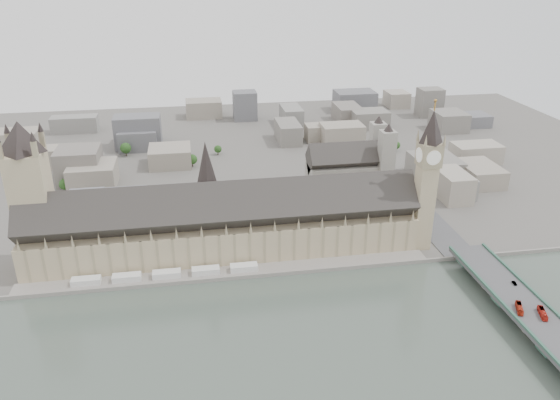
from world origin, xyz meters
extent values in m
plane|color=#595651|center=(0.00, 0.00, 0.00)|extent=(900.00, 900.00, 0.00)
cube|color=gray|center=(0.00, -15.00, 1.50)|extent=(600.00, 1.50, 3.00)
cube|color=gray|center=(0.00, -7.50, 1.00)|extent=(270.00, 15.00, 2.00)
cube|color=silver|center=(-90.00, -7.00, 4.00)|extent=(18.00, 7.00, 4.00)
cube|color=silver|center=(-65.00, -7.00, 4.00)|extent=(18.00, 7.00, 4.00)
cube|color=silver|center=(-40.00, -7.00, 4.00)|extent=(18.00, 7.00, 4.00)
cube|color=silver|center=(-15.00, -7.00, 4.00)|extent=(18.00, 7.00, 4.00)
cube|color=silver|center=(10.00, -7.00, 4.00)|extent=(18.00, 7.00, 4.00)
cube|color=tan|center=(0.00, 20.00, 12.50)|extent=(265.00, 40.00, 25.00)
cube|color=#2E2B29|center=(0.00, 20.00, 35.08)|extent=(265.00, 40.73, 40.73)
cube|color=tan|center=(138.00, 8.00, 31.00)|extent=(12.00, 12.00, 62.00)
cube|color=gray|center=(138.00, 8.00, 70.00)|extent=(14.00, 14.00, 16.00)
cylinder|color=white|center=(145.20, 8.00, 70.00)|extent=(0.60, 10.00, 10.00)
cylinder|color=white|center=(130.80, 8.00, 70.00)|extent=(0.60, 10.00, 10.00)
cylinder|color=white|center=(138.00, 15.20, 70.00)|extent=(10.00, 0.60, 10.00)
cylinder|color=white|center=(138.00, 0.80, 70.00)|extent=(10.00, 0.60, 10.00)
cone|color=black|center=(138.00, 8.00, 89.00)|extent=(17.00, 17.00, 22.00)
cylinder|color=#BD8337|center=(138.00, 8.00, 103.00)|extent=(1.00, 1.00, 6.00)
sphere|color=#BD8337|center=(138.00, 8.00, 106.50)|extent=(2.00, 2.00, 2.00)
cone|color=gray|center=(144.50, 14.50, 82.00)|extent=(2.40, 2.40, 8.00)
cone|color=gray|center=(131.50, 14.50, 82.00)|extent=(2.40, 2.40, 8.00)
cone|color=gray|center=(144.50, 1.50, 82.00)|extent=(2.40, 2.40, 8.00)
cone|color=gray|center=(131.50, 1.50, 82.00)|extent=(2.40, 2.40, 8.00)
cube|color=tan|center=(-122.00, 26.00, 40.00)|extent=(23.00, 23.00, 80.00)
cone|color=black|center=(-122.00, 26.00, 90.00)|extent=(30.00, 30.00, 20.00)
cylinder|color=gray|center=(-10.00, 26.00, 43.00)|extent=(12.00, 12.00, 20.00)
cone|color=black|center=(-10.00, 26.00, 67.00)|extent=(13.00, 13.00, 28.00)
cube|color=#474749|center=(162.00, -87.50, 5.12)|extent=(25.00, 325.00, 10.25)
cube|color=gray|center=(105.00, 95.00, 17.00)|extent=(60.00, 28.00, 34.00)
cube|color=#2E2B29|center=(105.00, 95.00, 39.00)|extent=(60.00, 28.28, 28.28)
cube|color=gray|center=(137.00, 107.00, 32.00)|extent=(12.00, 12.00, 64.00)
cube|color=gray|center=(137.00, 83.00, 32.00)|extent=(12.00, 12.00, 64.00)
imported|color=red|center=(155.56, -89.08, 11.92)|extent=(7.26, 12.11, 3.33)
imported|color=red|center=(165.44, -95.55, 11.93)|extent=(6.52, 12.32, 3.36)
imported|color=gray|center=(167.93, -63.80, 10.97)|extent=(1.85, 4.46, 1.43)
imported|color=gray|center=(166.11, 55.77, 11.06)|extent=(3.10, 5.88, 1.63)
camera|label=1|loc=(-17.79, -316.48, 189.93)|focal=35.00mm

